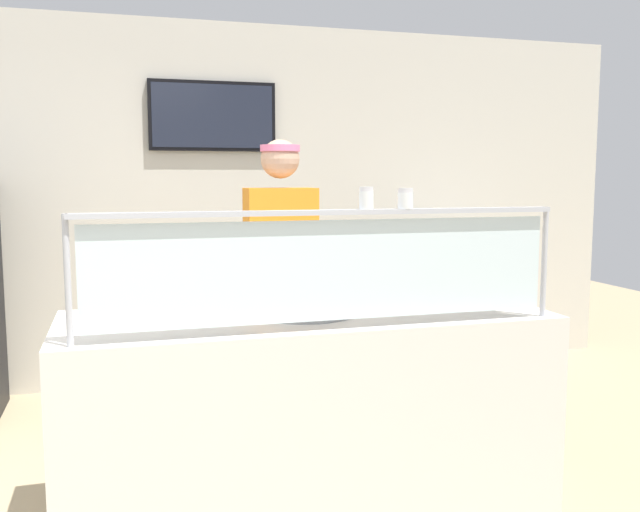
# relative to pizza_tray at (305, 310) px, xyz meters

# --- Properties ---
(ground_plane) EXTENTS (12.00, 12.00, 0.00)m
(ground_plane) POSITION_rel_pizza_tray_xyz_m (0.01, 0.60, -0.97)
(ground_plane) COLOR tan
(ground_plane) RESTS_ON ground
(shop_rear_unit) EXTENTS (6.56, 0.13, 2.70)m
(shop_rear_unit) POSITION_rel_pizza_tray_xyz_m (0.01, 2.33, 0.39)
(shop_rear_unit) COLOR beige
(shop_rear_unit) RESTS_ON ground
(serving_counter) EXTENTS (2.16, 0.79, 0.95)m
(serving_counter) POSITION_rel_pizza_tray_xyz_m (0.01, -0.01, -0.49)
(serving_counter) COLOR silver
(serving_counter) RESTS_ON ground
(sneeze_guard) EXTENTS (1.98, 0.06, 0.48)m
(sneeze_guard) POSITION_rel_pizza_tray_xyz_m (0.01, -0.34, 0.28)
(sneeze_guard) COLOR #B2B5BC
(sneeze_guard) RESTS_ON serving_counter
(pizza_tray) EXTENTS (0.46, 0.46, 0.04)m
(pizza_tray) POSITION_rel_pizza_tray_xyz_m (0.00, 0.00, 0.00)
(pizza_tray) COLOR #9EA0A8
(pizza_tray) RESTS_ON serving_counter
(pizza_server) EXTENTS (0.11, 0.29, 0.01)m
(pizza_server) POSITION_rel_pizza_tray_xyz_m (0.04, -0.02, 0.02)
(pizza_server) COLOR #ADAFB7
(pizza_server) RESTS_ON pizza_tray
(parmesan_shaker) EXTENTS (0.06, 0.06, 0.09)m
(parmesan_shaker) POSITION_rel_pizza_tray_xyz_m (0.16, -0.34, 0.50)
(parmesan_shaker) COLOR white
(parmesan_shaker) RESTS_ON sneeze_guard
(pepper_flake_shaker) EXTENTS (0.06, 0.06, 0.08)m
(pepper_flake_shaker) POSITION_rel_pizza_tray_xyz_m (0.33, -0.34, 0.50)
(pepper_flake_shaker) COLOR white
(pepper_flake_shaker) RESTS_ON sneeze_guard
(worker_figure) EXTENTS (0.41, 0.50, 1.76)m
(worker_figure) POSITION_rel_pizza_tray_xyz_m (0.06, 0.72, 0.04)
(worker_figure) COLOR #23232D
(worker_figure) RESTS_ON ground
(prep_shelf) EXTENTS (0.70, 0.55, 0.93)m
(prep_shelf) POSITION_rel_pizza_tray_xyz_m (1.68, 1.84, -0.50)
(prep_shelf) COLOR #B7BABF
(prep_shelf) RESTS_ON ground
(pizza_box_stack) EXTENTS (0.46, 0.45, 0.18)m
(pizza_box_stack) POSITION_rel_pizza_tray_xyz_m (1.67, 1.84, 0.05)
(pizza_box_stack) COLOR silver
(pizza_box_stack) RESTS_ON prep_shelf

